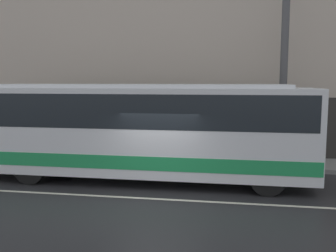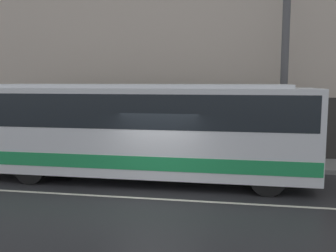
% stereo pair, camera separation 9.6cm
% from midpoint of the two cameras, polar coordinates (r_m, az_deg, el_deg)
% --- Properties ---
extents(ground_plane, '(60.00, 60.00, 0.00)m').
position_cam_midpoint_polar(ground_plane, '(11.40, -1.93, -11.04)').
color(ground_plane, '#262628').
extents(sidewalk, '(60.00, 2.23, 0.17)m').
position_cam_midpoint_polar(sidewalk, '(16.24, 1.80, -5.26)').
color(sidewalk, gray).
rests_on(sidewalk, ground_plane).
extents(building_facade, '(60.00, 0.35, 13.22)m').
position_cam_midpoint_polar(building_facade, '(17.36, 2.50, 16.48)').
color(building_facade, '#B7A899').
rests_on(building_facade, ground_plane).
extents(lane_stripe, '(54.00, 0.14, 0.01)m').
position_cam_midpoint_polar(lane_stripe, '(11.40, -1.93, -11.02)').
color(lane_stripe, beige).
rests_on(lane_stripe, ground_plane).
extents(transit_bus, '(11.89, 2.59, 3.39)m').
position_cam_midpoint_polar(transit_bus, '(13.13, -4.28, -0.11)').
color(transit_bus, silver).
rests_on(transit_bus, ground_plane).
extents(utility_pole_near, '(0.30, 0.30, 7.84)m').
position_cam_midpoint_polar(utility_pole_near, '(15.59, 17.51, 8.74)').
color(utility_pole_near, '#4C4C4F').
rests_on(utility_pole_near, sidewalk).
extents(pedestrian_waiting, '(0.36, 0.36, 1.60)m').
position_cam_midpoint_polar(pedestrian_waiting, '(17.06, -10.97, -1.98)').
color(pedestrian_waiting, '#333338').
rests_on(pedestrian_waiting, sidewalk).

